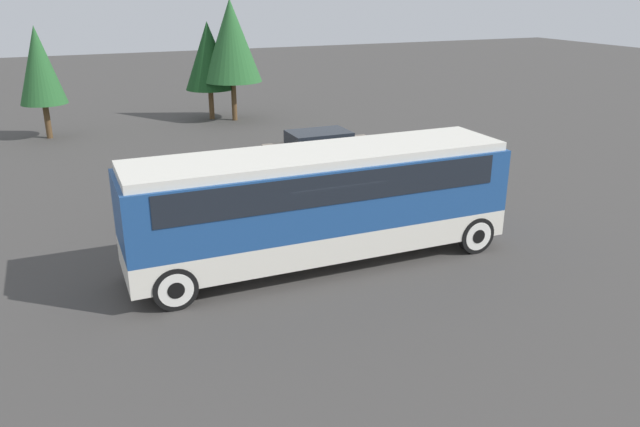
{
  "coord_description": "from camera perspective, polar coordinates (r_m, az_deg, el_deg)",
  "views": [
    {
      "loc": [
        -6.03,
        -14.2,
        7.03
      ],
      "look_at": [
        0.0,
        0.0,
        1.39
      ],
      "focal_mm": 35.0,
      "sensor_mm": 36.0,
      "label": 1
    }
  ],
  "objects": [
    {
      "name": "ground_plane",
      "position": [
        16.96,
        0.0,
        -4.41
      ],
      "size": [
        120.0,
        120.0,
        0.0
      ],
      "primitive_type": "plane",
      "color": "#423F3D"
    },
    {
      "name": "tour_bus",
      "position": [
        16.31,
        0.31,
        1.59
      ],
      "size": [
        10.19,
        2.51,
        3.09
      ],
      "color": "silver",
      "rests_on": "ground_plane"
    },
    {
      "name": "parked_car_near",
      "position": [
        21.8,
        -8.65,
        2.9
      ],
      "size": [
        4.55,
        1.78,
        1.32
      ],
      "color": "navy",
      "rests_on": "ground_plane"
    },
    {
      "name": "parked_car_mid",
      "position": [
        25.83,
        0.18,
        5.97
      ],
      "size": [
        4.73,
        1.95,
        1.46
      ],
      "color": "#7A6B5B",
      "rests_on": "ground_plane"
    },
    {
      "name": "tree_left",
      "position": [
        34.87,
        -8.12,
        15.36
      ],
      "size": [
        3.17,
        3.17,
        6.44
      ],
      "color": "brown",
      "rests_on": "ground_plane"
    },
    {
      "name": "tree_center",
      "position": [
        33.06,
        -24.29,
        12.23
      ],
      "size": [
        2.17,
        2.17,
        5.34
      ],
      "color": "brown",
      "rests_on": "ground_plane"
    },
    {
      "name": "tree_right",
      "position": [
        35.48,
        -10.16,
        14.0
      ],
      "size": [
        2.66,
        2.66,
        5.28
      ],
      "color": "brown",
      "rests_on": "ground_plane"
    }
  ]
}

